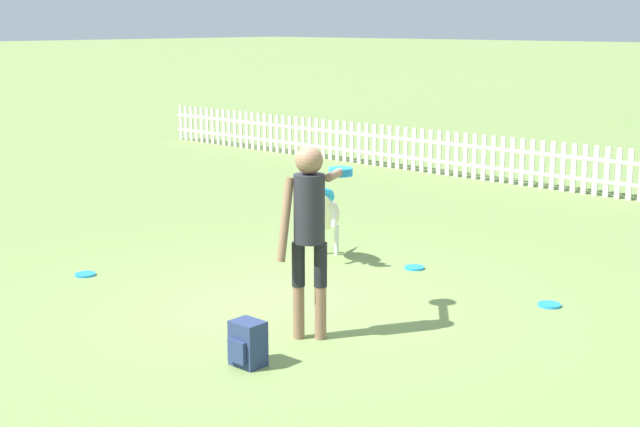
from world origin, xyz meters
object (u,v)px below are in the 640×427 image
(frisbee_near_handler, at_px, (85,274))
(frisbee_near_dog, at_px, (414,268))
(backpack_on_grass, at_px, (247,344))
(leaping_dog, at_px, (326,214))
(frisbee_midfield, at_px, (549,305))
(handler_person, at_px, (311,218))

(frisbee_near_handler, distance_m, frisbee_near_dog, 3.80)
(frisbee_near_handler, distance_m, backpack_on_grass, 3.42)
(backpack_on_grass, bearing_deg, leaping_dog, 120.52)
(leaping_dog, xyz_separation_m, frisbee_midfield, (2.85, 0.22, -0.58))
(handler_person, bearing_deg, frisbee_near_handler, 145.83)
(frisbee_midfield, height_order, backpack_on_grass, backpack_on_grass)
(frisbee_near_dog, height_order, backpack_on_grass, backpack_on_grass)
(frisbee_midfield, bearing_deg, frisbee_near_handler, -150.46)
(leaping_dog, height_order, frisbee_near_handler, leaping_dog)
(leaping_dog, xyz_separation_m, frisbee_near_handler, (-1.62, -2.31, -0.58))
(frisbee_near_dog, bearing_deg, backpack_on_grass, -77.64)
(frisbee_midfield, relative_size, backpack_on_grass, 0.60)
(frisbee_midfield, distance_m, backpack_on_grass, 3.36)
(leaping_dog, xyz_separation_m, frisbee_near_dog, (0.99, 0.44, -0.58))
(frisbee_near_handler, height_order, frisbee_midfield, same)
(leaping_dog, bearing_deg, backpack_on_grass, 82.07)
(backpack_on_grass, bearing_deg, frisbee_near_dog, 102.36)
(frisbee_near_dog, height_order, frisbee_midfield, same)
(backpack_on_grass, bearing_deg, frisbee_near_handler, 169.42)
(handler_person, xyz_separation_m, leaping_dog, (-1.65, 2.07, -0.53))
(leaping_dog, relative_size, frisbee_midfield, 4.25)
(leaping_dog, distance_m, frisbee_near_dog, 1.23)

